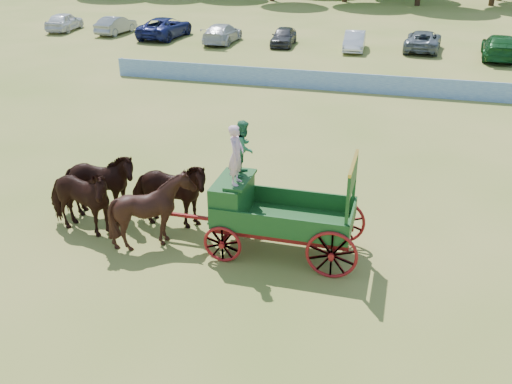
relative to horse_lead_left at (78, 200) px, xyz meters
name	(u,v)px	position (x,y,z in m)	size (l,w,h in m)	color
ground	(271,260)	(5.87, 0.02, -1.11)	(160.00, 160.00, 0.00)	#A68E4B
horse_lead_left	(78,200)	(0.00, 0.00, 0.00)	(1.19, 2.62, 2.21)	black
horse_lead_right	(97,185)	(0.00, 1.10, 0.00)	(1.19, 2.62, 2.21)	black
horse_wheel_left	(153,210)	(2.40, 0.00, 0.00)	(1.79, 2.01, 2.22)	black
horse_wheel_right	(168,194)	(2.40, 1.10, 0.00)	(1.19, 2.62, 2.21)	black
farm_dray	(258,196)	(5.35, 0.57, 0.55)	(6.00, 2.00, 3.80)	maroon
sponsor_banner	(332,81)	(4.87, 18.02, -0.58)	(26.00, 0.08, 1.05)	#1E51A4
parked_cars	(265,34)	(-2.10, 30.07, -0.35)	(37.37, 7.16, 1.62)	silver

